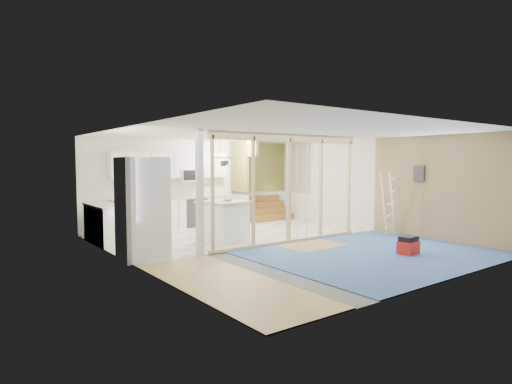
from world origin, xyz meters
TOP-DOWN VIEW (x-y plane):
  - room at (0.00, 0.00)m, footprint 7.01×8.01m
  - floor_overlays at (0.07, 0.06)m, footprint 7.00×8.00m
  - stud_frame at (-0.24, -0.00)m, footprint 4.66×0.14m
  - base_cabinets at (-1.61, 3.36)m, footprint 4.45×2.24m
  - upper_cabinets at (-0.84, 3.82)m, footprint 3.60×0.41m
  - green_partition at (2.04, 3.66)m, footprint 2.25×1.51m
  - pot_rack at (-0.31, 1.89)m, footprint 0.52×0.52m
  - sheathing_panel at (3.48, -2.00)m, footprint 0.02×4.00m
  - electrical_panel at (3.43, -1.40)m, footprint 0.04×0.30m
  - ceiling_light at (1.40, 3.00)m, footprint 0.32×0.32m
  - fridge at (-3.11, 0.50)m, footprint 0.93×0.90m
  - island at (-0.84, 1.10)m, footprint 1.21×1.21m
  - bowl at (-0.78, 1.00)m, footprint 0.32×0.32m
  - soap_bottle_a at (-1.56, 3.72)m, footprint 0.13×0.13m
  - soap_bottle_b at (0.25, 3.65)m, footprint 0.08×0.08m
  - toolbox at (1.47, -2.46)m, footprint 0.44×0.34m
  - ladder at (3.09, -0.77)m, footprint 0.90×0.07m

SIDE VIEW (x-z plane):
  - floor_overlays at x=0.07m, z-range 0.00..0.02m
  - toolbox at x=1.47m, z-range -0.01..0.39m
  - base_cabinets at x=-1.61m, z-range 0.00..0.93m
  - island at x=-0.84m, z-range 0.00..1.00m
  - ladder at x=3.09m, z-range 0.02..1.69m
  - green_partition at x=2.04m, z-range -0.36..2.24m
  - soap_bottle_b at x=0.25m, z-range 0.93..1.10m
  - fridge at x=-3.11m, z-range 0.00..2.03m
  - bowl at x=-0.78m, z-range 1.00..1.06m
  - soap_bottle_a at x=-1.56m, z-range 0.93..1.22m
  - sheathing_panel at x=3.48m, z-range 0.00..2.60m
  - room at x=0.00m, z-range 0.00..2.61m
  - stud_frame at x=-0.24m, z-range 0.29..2.89m
  - electrical_panel at x=3.43m, z-range 1.45..1.85m
  - upper_cabinets at x=-0.84m, z-range 1.39..2.25m
  - pot_rack at x=-0.31m, z-range 1.64..2.36m
  - ceiling_light at x=1.40m, z-range 2.50..2.58m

